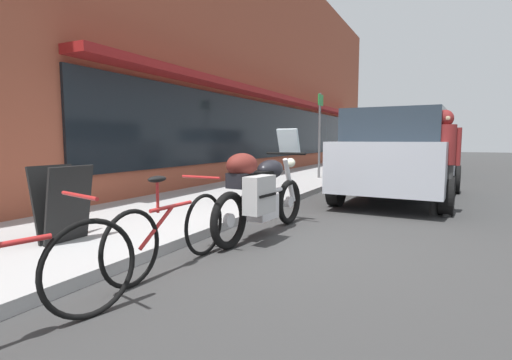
% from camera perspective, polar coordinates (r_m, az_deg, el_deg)
% --- Properties ---
extents(ground_plane, '(80.00, 80.00, 0.00)m').
position_cam_1_polar(ground_plane, '(4.84, 4.64, -9.12)').
color(ground_plane, '#343434').
extents(storefront_building, '(25.94, 0.90, 7.77)m').
position_cam_1_polar(storefront_building, '(14.69, 3.28, 15.86)').
color(storefront_building, brown).
rests_on(storefront_building, ground_plane).
extents(sidewalk_curb, '(30.00, 2.77, 0.12)m').
position_cam_1_polar(sidewalk_curb, '(14.02, 9.06, 0.96)').
color(sidewalk_curb, '#A3A3A3').
rests_on(sidewalk_curb, ground_plane).
extents(touring_motorcycle, '(2.22, 0.62, 1.41)m').
position_cam_1_polar(touring_motorcycle, '(4.99, 0.62, -1.48)').
color(touring_motorcycle, black).
rests_on(touring_motorcycle, ground_plane).
extents(parked_bicycle, '(1.73, 0.48, 0.93)m').
position_cam_1_polar(parked_bicycle, '(3.88, -12.17, -7.37)').
color(parked_bicycle, black).
rests_on(parked_bicycle, ground_plane).
extents(parked_minivan, '(4.74, 2.29, 1.80)m').
position_cam_1_polar(parked_minivan, '(8.71, 20.56, 3.58)').
color(parked_minivan, '#9EA3AD').
rests_on(parked_minivan, ground_plane).
extents(pedestrian_walking, '(0.49, 0.53, 1.73)m').
position_cam_1_polar(pedestrian_walking, '(7.08, 25.59, 3.98)').
color(pedestrian_walking, '#343434').
rests_on(pedestrian_walking, ground_plane).
extents(sandwich_board_sign, '(0.55, 0.40, 0.85)m').
position_cam_1_polar(sandwich_board_sign, '(4.86, -26.37, -3.07)').
color(sandwich_board_sign, black).
rests_on(sandwich_board_sign, sidewalk_curb).
extents(parking_sign_pole, '(0.44, 0.07, 2.49)m').
position_cam_1_polar(parking_sign_pole, '(11.78, 9.26, 7.47)').
color(parking_sign_pole, '#59595B').
rests_on(parking_sign_pole, sidewalk_curb).
extents(parked_car_down_block, '(4.56, 2.19, 1.71)m').
position_cam_1_polar(parked_car_down_block, '(15.83, 22.79, 4.22)').
color(parked_car_down_block, '#B7B7BC').
rests_on(parked_car_down_block, ground_plane).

